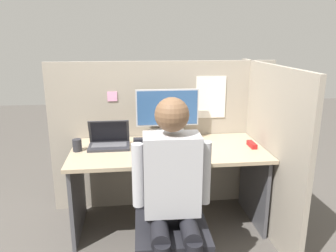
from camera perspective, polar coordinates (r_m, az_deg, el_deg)
ground_plane at (r=2.77m, az=0.96°, el=-20.77°), size 12.00×12.00×0.00m
cubicle_panel_back at (r=3.15m, az=-0.75°, el=-1.66°), size 2.12×0.05×1.42m
cubicle_panel_right at (r=2.91m, az=16.78°, el=-3.84°), size 0.04×1.40×1.42m
desk at (r=2.83m, az=0.02°, el=-7.13°), size 1.62×0.75×0.72m
paper_box at (r=2.99m, az=-0.10°, el=-1.66°), size 0.33×0.21×0.08m
monitor at (r=2.93m, az=-0.11°, el=2.83°), size 0.56×0.20×0.39m
laptop at (r=2.84m, az=-10.21°, el=-2.71°), size 0.34×0.23×0.23m
mouse at (r=2.68m, az=-4.53°, el=-4.26°), size 0.06×0.04×0.03m
stapler at (r=2.90m, az=14.39°, el=-3.15°), size 0.05×0.15×0.04m
carrot_toy at (r=2.53m, az=0.32°, el=-5.29°), size 0.05×0.13×0.05m
office_chair at (r=2.24m, az=0.24°, el=-14.90°), size 0.52×0.56×0.98m
person at (r=1.99m, az=0.87°, el=-10.79°), size 0.48×0.41×1.30m
pen_cup at (r=2.79m, az=-15.54°, el=-3.24°), size 0.07×0.07×0.10m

